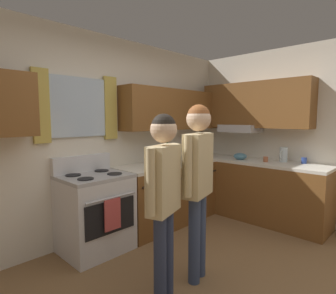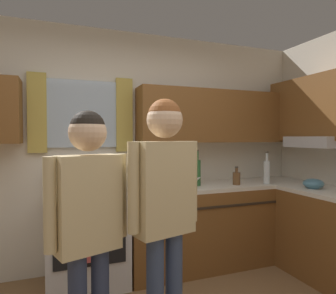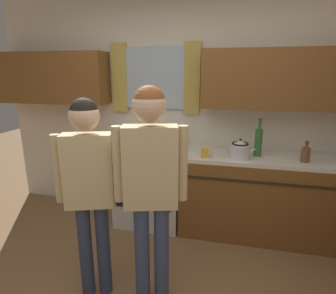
{
  "view_description": "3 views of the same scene",
  "coord_description": "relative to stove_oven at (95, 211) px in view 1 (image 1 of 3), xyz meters",
  "views": [
    {
      "loc": [
        -1.95,
        -1.22,
        1.55
      ],
      "look_at": [
        0.27,
        0.93,
        1.22
      ],
      "focal_mm": 29.4,
      "sensor_mm": 36.0,
      "label": 1
    },
    {
      "loc": [
        -0.57,
        -1.41,
        1.43
      ],
      "look_at": [
        0.32,
        1.0,
        1.35
      ],
      "focal_mm": 31.7,
      "sensor_mm": 36.0,
      "label": 2
    },
    {
      "loc": [
        0.59,
        -1.42,
        1.75
      ],
      "look_at": [
        0.03,
        0.98,
        1.09
      ],
      "focal_mm": 29.93,
      "sensor_mm": 36.0,
      "label": 3
    }
  ],
  "objects": [
    {
      "name": "mixing_bowl",
      "position": [
        2.23,
        -0.61,
        0.48
      ],
      "size": [
        0.2,
        0.2,
        0.1
      ],
      "color": "teal",
      "rests_on": "kitchen_counter_run"
    },
    {
      "name": "bottle_wine_green",
      "position": [
        1.18,
        -0.02,
        0.58
      ],
      "size": [
        0.08,
        0.08,
        0.39
      ],
      "color": "#2D6633",
      "rests_on": "kitchen_counter_run"
    },
    {
      "name": "back_wall_unit",
      "position": [
        0.35,
        0.28,
        0.97
      ],
      "size": [
        4.6,
        0.42,
        2.6
      ],
      "color": "silver",
      "rests_on": "ground"
    },
    {
      "name": "mug_cobalt_blue",
      "position": [
        2.52,
        -1.46,
        0.48
      ],
      "size": [
        0.11,
        0.07,
        0.08
      ],
      "color": "#2D479E",
      "rests_on": "kitchen_counter_run"
    },
    {
      "name": "kitchen_counter_run",
      "position": [
        1.83,
        -0.46,
        -0.02
      ],
      "size": [
        2.22,
        2.19,
        0.9
      ],
      "color": "brown",
      "rests_on": "ground"
    },
    {
      "name": "bottle_tall_clear",
      "position": [
        1.98,
        -0.18,
        0.57
      ],
      "size": [
        0.07,
        0.07,
        0.37
      ],
      "color": "silver",
      "rests_on": "kitchen_counter_run"
    },
    {
      "name": "adult_in_plaid",
      "position": [
        0.37,
        -1.21,
        0.58
      ],
      "size": [
        0.5,
        0.25,
        1.67
      ],
      "color": "#38476B",
      "rests_on": "ground"
    },
    {
      "name": "water_pitcher",
      "position": [
        2.45,
        -1.19,
        0.54
      ],
      "size": [
        0.19,
        0.11,
        0.22
      ],
      "color": "silver",
      "rests_on": "kitchen_counter_run"
    },
    {
      "name": "right_wall_unit",
      "position": [
        2.6,
        -1.43,
        0.95
      ],
      "size": [
        0.52,
        4.05,
        2.6
      ],
      "color": "silver",
      "rests_on": "ground"
    },
    {
      "name": "mug_mustard_yellow",
      "position": [
        0.65,
        -0.2,
        0.48
      ],
      "size": [
        0.12,
        0.08,
        0.09
      ],
      "color": "gold",
      "rests_on": "kitchen_counter_run"
    },
    {
      "name": "cup_terracotta",
      "position": [
        2.28,
        -1.0,
        0.47
      ],
      "size": [
        0.11,
        0.07,
        0.08
      ],
      "color": "#B76642",
      "rests_on": "kitchen_counter_run"
    },
    {
      "name": "stove_oven",
      "position": [
        0.0,
        0.0,
        0.0
      ],
      "size": [
        0.74,
        0.67,
        1.1
      ],
      "color": "silver",
      "rests_on": "ground"
    },
    {
      "name": "adult_left",
      "position": [
        -0.1,
        -1.22,
        0.53
      ],
      "size": [
        0.47,
        0.26,
        1.58
      ],
      "color": "#2D3856",
      "rests_on": "ground"
    },
    {
      "name": "bottle_squat_brown",
      "position": [
        1.61,
        -0.13,
        0.51
      ],
      "size": [
        0.08,
        0.08,
        0.21
      ],
      "color": "brown",
      "rests_on": "kitchen_counter_run"
    },
    {
      "name": "stovetop_kettle",
      "position": [
        0.99,
        -0.16,
        0.53
      ],
      "size": [
        0.27,
        0.2,
        0.21
      ],
      "color": "silver",
      "rests_on": "kitchen_counter_run"
    }
  ]
}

